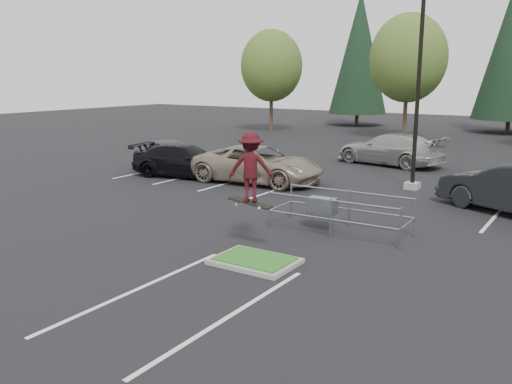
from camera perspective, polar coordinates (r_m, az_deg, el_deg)
The scene contains 13 objects.
ground at distance 14.74m, azimuth -0.11°, elevation -7.53°, with size 120.00×120.00×0.00m, color black.
grass_median at distance 14.72m, azimuth -0.11°, elevation -7.25°, with size 2.20×1.60×0.16m.
stall_lines at distance 20.39m, azimuth 6.03°, elevation -1.99°, with size 22.62×17.60×0.01m.
light_pole at distance 24.65m, azimuth 16.72°, elevation 10.73°, with size 0.70×0.60×10.12m.
decid_a at distance 48.89m, azimuth 1.65°, elevation 12.91°, with size 5.44×5.44×8.91m.
decid_b at distance 44.29m, azimuth 15.71°, elevation 13.14°, with size 5.89×5.89×9.64m.
conif_a at distance 55.98m, azimuth 10.82°, elevation 14.17°, with size 5.72×5.72×13.00m.
cart_corral at distance 17.78m, azimuth 7.38°, elevation -1.53°, with size 4.48×1.73×1.26m.
skateboarder at distance 15.37m, azimuth -0.60°, elevation 2.61°, with size 1.47×1.24×2.15m.
car_l_tan at distance 25.51m, azimuth 0.16°, elevation 2.93°, with size 2.87×6.23×1.73m, color gray.
car_l_black at distance 27.30m, azimuth -7.49°, elevation 3.30°, with size 2.25×5.53×1.60m, color black.
car_l_grey at distance 29.05m, azimuth -8.93°, elevation 3.88°, with size 2.00×4.96×1.69m, color #414447.
car_far_silver at distance 31.59m, azimuth 14.00°, elevation 4.41°, with size 2.49×6.12×1.78m, color #A4A49F.
Camera 1 is at (7.63, -11.59, 4.98)m, focal length 38.00 mm.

